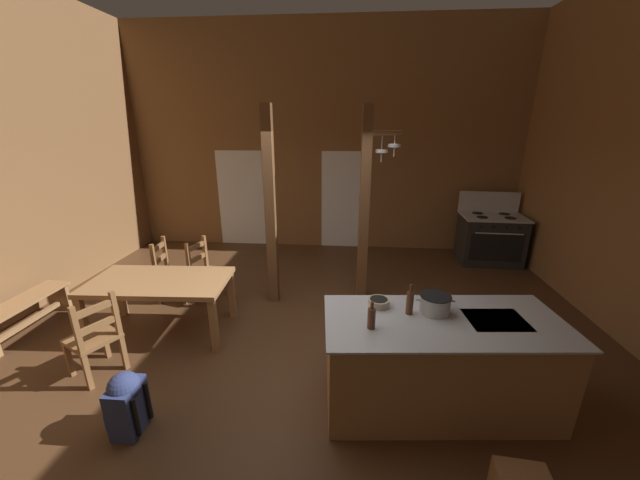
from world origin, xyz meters
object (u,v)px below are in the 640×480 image
(ladderback_chair_by_post, at_px, (206,271))
(backpack, at_px, (127,401))
(ladderback_chair_at_table_end, at_px, (171,271))
(mixing_bowl_on_counter, at_px, (379,302))
(kitchen_island, at_px, (439,362))
(dining_table, at_px, (160,286))
(bench_along_left_wall, at_px, (24,310))
(stockpot_on_counter, at_px, (435,304))
(ladderback_chair_near_window, at_px, (95,338))
(bottle_short_on_counter, at_px, (410,302))
(stove_range, at_px, (490,238))
(bottle_tall_on_counter, at_px, (371,318))

(ladderback_chair_by_post, height_order, backpack, ladderback_chair_by_post)
(ladderback_chair_at_table_end, relative_size, mixing_bowl_on_counter, 4.55)
(kitchen_island, xyz_separation_m, dining_table, (-3.25, 0.97, 0.19))
(bench_along_left_wall, distance_m, stockpot_on_counter, 5.10)
(dining_table, height_order, ladderback_chair_at_table_end, ladderback_chair_at_table_end)
(ladderback_chair_by_post, bearing_deg, ladderback_chair_near_window, -105.27)
(ladderback_chair_near_window, relative_size, backpack, 1.59)
(ladderback_chair_by_post, bearing_deg, kitchen_island, -32.07)
(kitchen_island, bearing_deg, bottle_short_on_counter, 164.63)
(bench_along_left_wall, distance_m, bottle_short_on_counter, 4.87)
(kitchen_island, height_order, stove_range, stove_range)
(backpack, bearing_deg, stove_range, 43.84)
(dining_table, xyz_separation_m, stockpot_on_counter, (3.19, -0.84, 0.36))
(stockpot_on_counter, bearing_deg, stove_range, 62.93)
(ladderback_chair_near_window, distance_m, bottle_short_on_counter, 3.28)
(ladderback_chair_at_table_end, distance_m, bench_along_left_wall, 1.81)
(backpack, bearing_deg, bottle_tall_on_counter, 10.27)
(kitchen_island, xyz_separation_m, bottle_short_on_counter, (-0.30, 0.08, 0.58))
(bench_along_left_wall, bearing_deg, mixing_bowl_on_counter, -7.87)
(bench_along_left_wall, xyz_separation_m, stockpot_on_counter, (5.00, -0.69, 0.71))
(ladderback_chair_at_table_end, bearing_deg, ladderback_chair_by_post, 4.31)
(ladderback_chair_at_table_end, xyz_separation_m, bench_along_left_wall, (-1.48, -1.04, -0.15))
(backpack, bearing_deg, ladderback_chair_near_window, 138.15)
(bench_along_left_wall, bearing_deg, dining_table, 4.59)
(mixing_bowl_on_counter, bearing_deg, ladderback_chair_near_window, -178.11)
(stockpot_on_counter, bearing_deg, dining_table, 165.23)
(kitchen_island, distance_m, stove_range, 4.28)
(kitchen_island, bearing_deg, ladderback_chair_near_window, 178.25)
(stove_range, distance_m, bottle_tall_on_counter, 4.80)
(ladderback_chair_by_post, xyz_separation_m, bottle_tall_on_counter, (2.37, -2.10, 0.57))
(ladderback_chair_near_window, height_order, mixing_bowl_on_counter, mixing_bowl_on_counter)
(ladderback_chair_by_post, distance_m, bottle_short_on_counter, 3.34)
(backpack, height_order, mixing_bowl_on_counter, mixing_bowl_on_counter)
(kitchen_island, distance_m, bottle_short_on_counter, 0.66)
(ladderback_chair_at_table_end, bearing_deg, ladderback_chair_near_window, -88.33)
(backpack, height_order, bottle_short_on_counter, bottle_short_on_counter)
(backpack, height_order, bottle_tall_on_counter, bottle_tall_on_counter)
(dining_table, distance_m, ladderback_chair_at_table_end, 0.97)
(ladderback_chair_near_window, xyz_separation_m, bottle_tall_on_counter, (2.86, -0.30, 0.57))
(stockpot_on_counter, distance_m, bottle_short_on_counter, 0.25)
(backpack, xyz_separation_m, stockpot_on_counter, (2.71, 0.70, 0.69))
(bottle_tall_on_counter, relative_size, bottle_short_on_counter, 0.84)
(ladderback_chair_near_window, relative_size, mixing_bowl_on_counter, 4.55)
(kitchen_island, bearing_deg, bottle_tall_on_counter, -164.03)
(dining_table, height_order, bench_along_left_wall, dining_table)
(bench_along_left_wall, bearing_deg, kitchen_island, -9.26)
(dining_table, height_order, bottle_short_on_counter, bottle_short_on_counter)
(bottle_tall_on_counter, bearing_deg, stockpot_on_counter, 27.95)
(ladderback_chair_at_table_end, bearing_deg, backpack, -71.59)
(dining_table, bearing_deg, backpack, -72.81)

